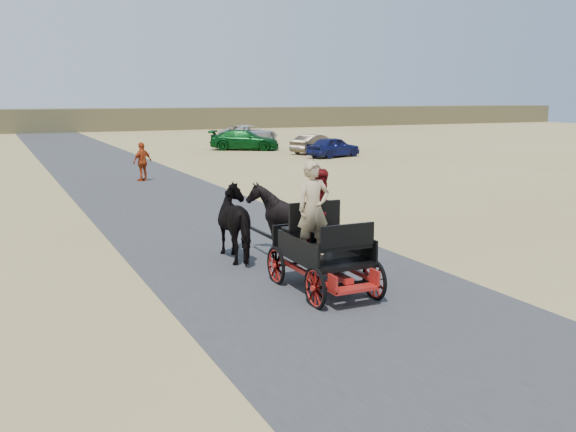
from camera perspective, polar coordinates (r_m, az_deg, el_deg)
name	(u,v)px	position (r m, az deg, el deg)	size (l,w,h in m)	color
ground	(300,277)	(13.39, 1.04, -5.48)	(140.00, 140.00, 0.00)	tan
road	(300,277)	(13.39, 1.04, -5.46)	(6.00, 140.00, 0.01)	#38383A
ridge_far	(44,120)	(73.80, -20.90, 7.95)	(140.00, 6.00, 2.40)	brown
carriage	(323,273)	(12.43, 3.14, -5.04)	(1.30, 2.40, 0.72)	black
horse_left	(240,223)	(14.75, -4.25, -0.61)	(0.91, 2.01, 1.70)	black
horse_right	(284,219)	(15.17, -0.36, -0.26)	(1.37, 1.54, 1.70)	black
driver_man	(313,209)	(12.10, 2.26, 0.66)	(0.66, 0.43, 1.80)	tan
passenger_woman	(323,208)	(12.83, 3.11, 0.71)	(0.77, 0.60, 1.58)	#660C0F
pedestrian	(142,162)	(29.15, -12.81, 4.73)	(1.01, 0.42, 1.73)	#B03B14
car_a	(333,147)	(39.91, 4.06, 6.14)	(1.49, 3.71, 1.26)	navy
car_b	(316,144)	(42.53, 2.46, 6.42)	(1.31, 3.77, 1.24)	brown
car_c	(245,140)	(45.35, -3.88, 6.76)	(1.97, 4.84, 1.41)	#0C4C19
car_d	(249,133)	(53.32, -3.48, 7.33)	(2.33, 5.05, 1.40)	silver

